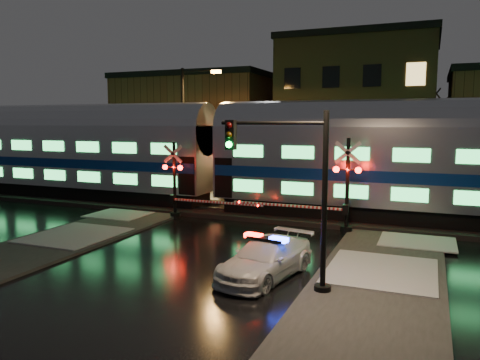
# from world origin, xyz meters

# --- Properties ---
(ground) EXTENTS (120.00, 120.00, 0.00)m
(ground) POSITION_xyz_m (0.00, 0.00, 0.00)
(ground) COLOR black
(ground) RESTS_ON ground
(ballast) EXTENTS (90.00, 4.20, 0.24)m
(ballast) POSITION_xyz_m (0.00, 5.00, 0.12)
(ballast) COLOR black
(ballast) RESTS_ON ground
(sidewalk_left) EXTENTS (4.00, 20.00, 0.12)m
(sidewalk_left) POSITION_xyz_m (-6.50, -6.00, 0.06)
(sidewalk_left) COLOR #2D2D2D
(sidewalk_left) RESTS_ON ground
(sidewalk_right) EXTENTS (4.00, 20.00, 0.12)m
(sidewalk_right) POSITION_xyz_m (6.50, -6.00, 0.06)
(sidewalk_right) COLOR #2D2D2D
(sidewalk_right) RESTS_ON ground
(building_left) EXTENTS (14.00, 10.00, 9.00)m
(building_left) POSITION_xyz_m (-13.00, 22.00, 4.50)
(building_left) COLOR #523320
(building_left) RESTS_ON ground
(building_mid) EXTENTS (12.00, 11.00, 11.50)m
(building_mid) POSITION_xyz_m (2.00, 22.50, 5.75)
(building_mid) COLOR brown
(building_mid) RESTS_ON ground
(train) EXTENTS (51.00, 3.12, 5.92)m
(train) POSITION_xyz_m (-3.34, 5.00, 3.38)
(train) COLOR black
(train) RESTS_ON ballast
(police_car) EXTENTS (2.56, 4.61, 1.42)m
(police_car) POSITION_xyz_m (3.00, -4.75, 0.64)
(police_car) COLOR silver
(police_car) RESTS_ON ground
(crossing_signal_right) EXTENTS (6.17, 0.67, 4.37)m
(crossing_signal_right) POSITION_xyz_m (4.06, 2.31, 1.81)
(crossing_signal_right) COLOR black
(crossing_signal_right) RESTS_ON ground
(crossing_signal_left) EXTENTS (5.68, 0.65, 4.02)m
(crossing_signal_left) POSITION_xyz_m (-4.20, 2.30, 1.66)
(crossing_signal_left) COLOR black
(crossing_signal_left) RESTS_ON ground
(traffic_light) EXTENTS (3.50, 0.66, 5.42)m
(traffic_light) POSITION_xyz_m (4.21, -5.57, 2.88)
(traffic_light) COLOR black
(traffic_light) RESTS_ON ground
(streetlight) EXTENTS (2.87, 0.30, 8.59)m
(streetlight) POSITION_xyz_m (-7.38, 9.00, 4.95)
(streetlight) COLOR black
(streetlight) RESTS_ON ground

